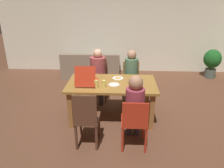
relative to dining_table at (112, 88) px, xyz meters
name	(u,v)px	position (x,y,z in m)	size (l,w,h in m)	color
ground_plane	(112,117)	(0.00, 0.00, -0.67)	(20.00, 20.00, 0.00)	brown
back_wall	(117,27)	(0.00, 3.11, 0.75)	(7.36, 0.12, 2.84)	silver
dining_table	(112,88)	(0.00, 0.00, 0.00)	(1.71, 0.98, 0.77)	olive
chair_0	(99,78)	(-0.36, 0.95, -0.16)	(0.44, 0.39, 0.94)	brown
person_0	(98,71)	(-0.36, 0.82, 0.06)	(0.36, 0.52, 1.23)	#3B3340
chair_1	(131,79)	(0.40, 0.91, -0.15)	(0.40, 0.39, 0.90)	olive
person_1	(131,73)	(0.40, 0.76, 0.04)	(0.30, 0.54, 1.22)	#3A333A
chair_2	(135,121)	(0.40, -0.96, -0.16)	(0.42, 0.44, 0.89)	#B52D1A
person_2	(135,104)	(0.40, -0.81, 0.06)	(0.29, 0.50, 1.24)	#3B313E
chair_3	(87,119)	(-0.36, -0.93, -0.15)	(0.39, 0.46, 0.98)	#543122
pizza_box_0	(87,80)	(-0.47, -0.04, 0.16)	(0.38, 0.50, 0.39)	red
plate_0	(138,83)	(0.50, -0.02, 0.12)	(0.22, 0.22, 0.03)	white
plate_1	(118,78)	(0.11, 0.24, 0.12)	(0.22, 0.22, 0.03)	white
plate_2	(114,85)	(0.05, -0.11, 0.11)	(0.21, 0.21, 0.01)	white
drinking_glass_0	(85,72)	(-0.57, 0.38, 0.18)	(0.08, 0.08, 0.14)	#E5C25B
drinking_glass_1	(96,84)	(-0.27, -0.25, 0.18)	(0.07, 0.07, 0.14)	#DDCC64
drinking_glass_2	(104,84)	(-0.13, -0.22, 0.17)	(0.07, 0.07, 0.13)	#E5CE5F
drinking_glass_3	(92,74)	(-0.43, 0.37, 0.16)	(0.08, 0.08, 0.10)	#DDC563
couch	(91,68)	(-0.74, 2.43, -0.39)	(1.71, 0.84, 0.77)	#85715E
potted_plant	(212,61)	(2.86, 2.52, -0.15)	(0.50, 0.50, 0.86)	#4C5B52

